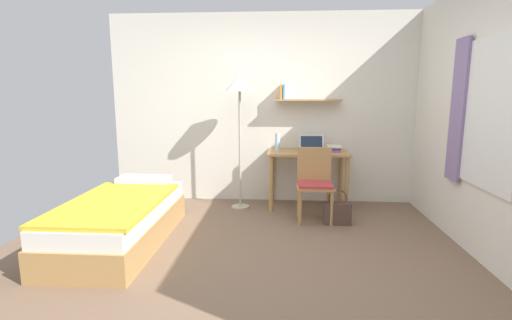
% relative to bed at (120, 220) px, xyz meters
% --- Properties ---
extents(ground_plane, '(5.28, 5.28, 0.00)m').
position_rel_bed_xyz_m(ground_plane, '(1.46, -0.32, -0.24)').
color(ground_plane, brown).
extents(wall_back, '(4.40, 0.27, 2.60)m').
position_rel_bed_xyz_m(wall_back, '(1.47, 1.71, 1.06)').
color(wall_back, silver).
rests_on(wall_back, ground_plane).
extents(wall_right, '(0.10, 4.40, 2.60)m').
position_rel_bed_xyz_m(wall_right, '(3.48, -0.29, 1.06)').
color(wall_right, silver).
rests_on(wall_right, ground_plane).
extents(bed, '(0.88, 1.85, 0.54)m').
position_rel_bed_xyz_m(bed, '(0.00, 0.00, 0.00)').
color(bed, '#B2844C').
rests_on(bed, ground_plane).
extents(desk, '(1.06, 0.59, 0.76)m').
position_rel_bed_xyz_m(desk, '(2.00, 1.38, 0.38)').
color(desk, '#B2844C').
rests_on(desk, ground_plane).
extents(desk_chair, '(0.44, 0.39, 0.88)m').
position_rel_bed_xyz_m(desk_chair, '(2.05, 0.87, 0.24)').
color(desk_chair, '#B2844C').
rests_on(desk_chair, ground_plane).
extents(standing_lamp, '(0.36, 0.36, 1.77)m').
position_rel_bed_xyz_m(standing_lamp, '(1.10, 1.27, 1.31)').
color(standing_lamp, '#B2A893').
rests_on(standing_lamp, ground_plane).
extents(laptop, '(0.33, 0.24, 0.21)m').
position_rel_bed_xyz_m(laptop, '(2.05, 1.43, 0.58)').
color(laptop, '#B7BABF').
rests_on(laptop, desk).
extents(water_bottle, '(0.07, 0.07, 0.24)m').
position_rel_bed_xyz_m(water_bottle, '(1.59, 1.36, 0.64)').
color(water_bottle, silver).
rests_on(water_bottle, desk).
extents(book_stack, '(0.18, 0.23, 0.08)m').
position_rel_bed_xyz_m(book_stack, '(2.34, 1.39, 0.57)').
color(book_stack, purple).
rests_on(book_stack, desk).
extents(handbag, '(0.32, 0.11, 0.42)m').
position_rel_bed_xyz_m(handbag, '(2.31, 0.70, -0.09)').
color(handbag, '#4C382D').
rests_on(handbag, ground_plane).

